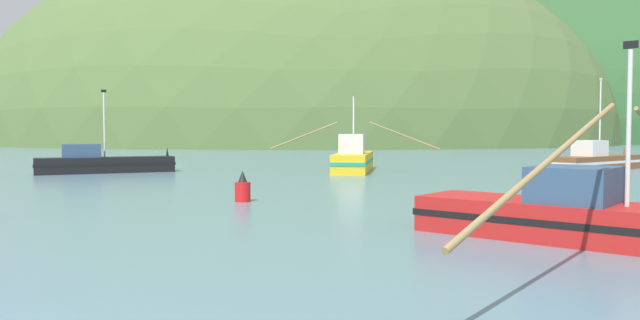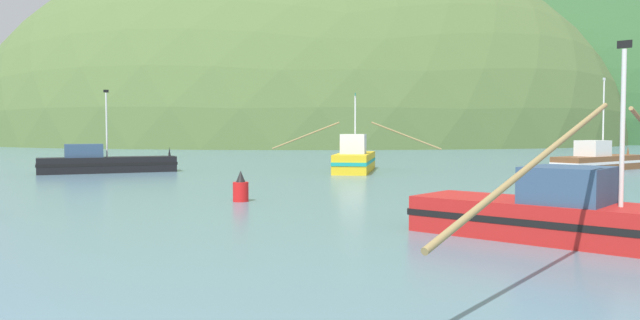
% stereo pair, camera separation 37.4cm
% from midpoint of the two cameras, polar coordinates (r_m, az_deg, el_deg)
% --- Properties ---
extents(hill_far_center, '(149.88, 119.91, 89.17)m').
position_cam_midpoint_polar(hill_far_center, '(205.77, 20.36, 1.69)').
color(hill_far_center, '#2D562D').
rests_on(hill_far_center, ground).
extents(hill_far_right, '(166.66, 133.33, 104.20)m').
position_cam_midpoint_polar(hill_far_right, '(165.46, -3.31, 1.64)').
color(hill_far_right, '#516B38').
rests_on(hill_far_right, ground).
extents(fishing_boat_yellow, '(12.87, 9.43, 5.91)m').
position_cam_midpoint_polar(fishing_boat_yellow, '(45.99, 2.90, 0.04)').
color(fishing_boat_yellow, gold).
rests_on(fishing_boat_yellow, ground).
extents(fishing_boat_red, '(10.92, 16.96, 5.35)m').
position_cam_midpoint_polar(fishing_boat_red, '(17.83, 25.45, -5.12)').
color(fishing_boat_red, red).
rests_on(fishing_boat_red, ground).
extents(fishing_boat_black, '(9.06, 7.02, 6.04)m').
position_cam_midpoint_polar(fishing_boat_black, '(47.01, -19.84, -0.27)').
color(fishing_boat_black, black).
rests_on(fishing_boat_black, ground).
extents(fishing_boat_brown, '(8.49, 8.93, 7.20)m').
position_cam_midpoint_polar(fishing_boat_brown, '(52.08, 24.16, -0.04)').
color(fishing_boat_brown, brown).
rests_on(fishing_boat_brown, ground).
extents(channel_buoy, '(0.67, 0.67, 1.34)m').
position_cam_midpoint_polar(channel_buoy, '(26.41, -7.65, -2.72)').
color(channel_buoy, red).
rests_on(channel_buoy, ground).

